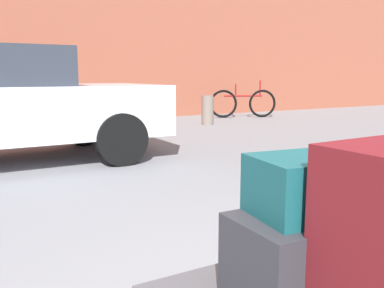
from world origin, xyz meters
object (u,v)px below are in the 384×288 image
object	(u,v)px
bollard_kerb_mid	(208,110)
bicycle_leaning	(243,103)
duffel_bag_charcoal_rear_right	(321,254)
bollard_kerb_near	(148,113)
duffel_bag_teal_topmost_pile	(325,183)

from	to	relation	value
bollard_kerb_mid	bicycle_leaning	bearing A→B (deg)	29.08
duffel_bag_charcoal_rear_right	bicycle_leaning	size ratio (longest dim) A/B	0.37
bollard_kerb_near	bollard_kerb_mid	distance (m)	1.44
bicycle_leaning	duffel_bag_teal_topmost_pile	bearing A→B (deg)	-125.00
duffel_bag_charcoal_rear_right	bollard_kerb_mid	xyz separation A→B (m)	(3.82, 6.90, -0.17)
bicycle_leaning	bollard_kerb_mid	size ratio (longest dim) A/B	2.57
duffel_bag_charcoal_rear_right	bicycle_leaning	xyz separation A→B (m)	(5.47, 7.82, -0.12)
duffel_bag_charcoal_rear_right	bollard_kerb_mid	bearing A→B (deg)	62.48
duffel_bag_teal_topmost_pile	bollard_kerb_near	size ratio (longest dim) A/B	0.74
duffel_bag_teal_topmost_pile	bicycle_leaning	distance (m)	9.55
bollard_kerb_mid	duffel_bag_charcoal_rear_right	bearing A→B (deg)	-118.99
duffel_bag_teal_topmost_pile	bollard_kerb_mid	world-z (taller)	duffel_bag_teal_topmost_pile
bicycle_leaning	bollard_kerb_mid	bearing A→B (deg)	-150.92
bicycle_leaning	bollard_kerb_near	bearing A→B (deg)	-163.46
duffel_bag_teal_topmost_pile	bicycle_leaning	size ratio (longest dim) A/B	0.29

